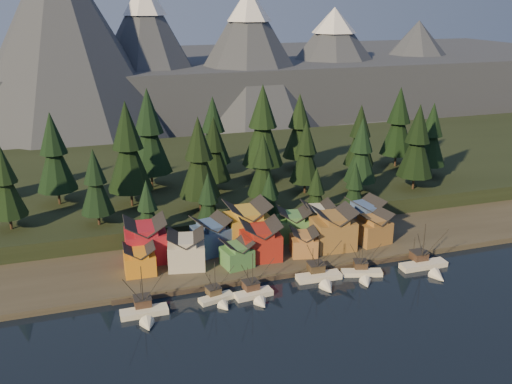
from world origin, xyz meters
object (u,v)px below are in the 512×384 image
object	(u,v)px
house_back_1	(211,234)
boat_1	(218,294)
house_front_1	(186,248)
boat_6	(427,261)
house_front_0	(140,258)
boat_2	(255,289)
boat_4	(321,272)
boat_5	(363,269)
boat_0	(144,307)
house_back_0	(146,239)

from	to	relation	value
house_back_1	boat_1	bearing A→B (deg)	-113.12
house_front_1	house_back_1	size ratio (longest dim) A/B	1.01
boat_6	house_front_0	xyz separation A→B (m)	(-67.18, 17.14, 2.98)
boat_1	house_front_1	size ratio (longest dim) A/B	1.00
boat_1	boat_2	world-z (taller)	boat_2
boat_4	house_back_1	xyz separation A→B (m)	(-21.22, 20.94, 4.03)
boat_2	boat_1	bearing A→B (deg)	167.71
boat_5	house_front_0	xyz separation A→B (m)	(-50.49, 15.65, 3.27)
boat_1	boat_5	distance (m)	35.80
house_back_1	boat_6	bearing A→B (deg)	-38.77
boat_6	boat_0	bearing A→B (deg)	-179.04
boat_1	house_back_0	distance (m)	26.72
boat_4	boat_5	size ratio (longest dim) A/B	1.17
boat_4	boat_5	xyz separation A→B (m)	(10.48, -1.02, -0.39)
boat_0	house_front_1	xyz separation A→B (m)	(12.54, 17.74, 3.88)
boat_1	house_front_1	world-z (taller)	house_front_1
boat_6	boat_1	bearing A→B (deg)	179.66
house_back_0	house_front_0	bearing A→B (deg)	-107.65
house_back_0	boat_6	bearing A→B (deg)	-17.90
house_front_1	house_back_0	xyz separation A→B (m)	(-8.67, 6.78, 0.94)
house_front_1	boat_6	bearing A→B (deg)	-5.74
boat_1	house_front_1	xyz separation A→B (m)	(-3.56, 16.41, 4.22)
boat_2	boat_4	bearing A→B (deg)	3.00
boat_5	house_back_1	size ratio (longest dim) A/B	1.07
boat_5	house_front_0	bearing A→B (deg)	179.11
boat_1	house_front_0	world-z (taller)	boat_1
boat_1	boat_5	world-z (taller)	boat_5
boat_1	boat_5	bearing A→B (deg)	-11.28
boat_2	boat_5	distance (m)	27.57
boat_5	house_back_0	distance (m)	53.25
boat_6	house_back_1	size ratio (longest dim) A/B	1.33
boat_5	house_front_1	xyz separation A→B (m)	(-39.36, 15.63, 4.25)
boat_0	boat_5	distance (m)	51.94
boat_2	boat_0	bearing A→B (deg)	174.98
boat_4	house_back_0	bearing A→B (deg)	152.50
boat_0	boat_6	distance (m)	68.59
boat_4	house_front_1	distance (m)	32.59
house_front_0	house_back_1	bearing A→B (deg)	20.51
boat_5	house_back_0	size ratio (longest dim) A/B	1.00
boat_2	boat_4	xyz separation A→B (m)	(17.03, 2.70, 0.07)
house_front_0	house_front_1	size ratio (longest dim) A/B	0.72
boat_6	house_back_1	bearing A→B (deg)	154.59
boat_6	house_back_0	bearing A→B (deg)	160.16
boat_1	boat_6	world-z (taller)	boat_6
boat_5	house_back_0	world-z (taller)	house_back_0
boat_4	boat_5	world-z (taller)	boat_4
boat_1	house_front_1	distance (m)	17.31
house_front_1	boat_1	bearing A→B (deg)	-66.51
boat_1	boat_6	xyz separation A→B (m)	(52.48, -0.71, 0.26)
house_front_0	boat_4	bearing A→B (deg)	-18.14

